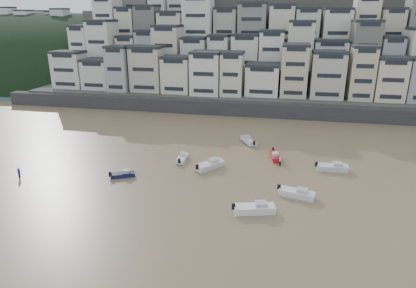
% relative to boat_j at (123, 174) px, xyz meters
% --- Properties ---
extents(ground, '(400.00, 400.00, 0.00)m').
position_rel_boat_j_xyz_m(ground, '(7.22, -22.60, -0.57)').
color(ground, '#886849').
rests_on(ground, ground).
extents(sea_strip, '(340.00, 340.00, 0.00)m').
position_rel_boat_j_xyz_m(sea_strip, '(-102.78, 122.40, -0.56)').
color(sea_strip, slate).
rests_on(sea_strip, ground).
extents(harbor_wall, '(140.00, 3.00, 3.50)m').
position_rel_boat_j_xyz_m(harbor_wall, '(17.22, 42.40, 1.18)').
color(harbor_wall, '#38383A').
rests_on(harbor_wall, ground).
extents(hillside, '(141.04, 66.00, 50.00)m').
position_rel_boat_j_xyz_m(hillside, '(21.96, 82.24, 12.44)').
color(hillside, '#4C4C47').
rests_on(hillside, ground).
extents(headland, '(216.00, 135.00, 53.33)m').
position_rel_boat_j_xyz_m(headland, '(-87.77, 112.39, -0.55)').
color(headland, black).
rests_on(headland, ground).
extents(boat_j, '(4.33, 3.06, 1.13)m').
position_rel_boat_j_xyz_m(boat_j, '(0.00, 0.00, 0.00)').
color(boat_j, '#13173C').
rests_on(boat_j, ground).
extents(boat_c, '(5.12, 5.87, 1.61)m').
position_rel_boat_j_xyz_m(boat_c, '(13.07, 6.33, 0.24)').
color(boat_c, silver).
rests_on(boat_c, ground).
extents(boat_a, '(6.26, 3.45, 1.62)m').
position_rel_boat_j_xyz_m(boat_a, '(21.82, -7.10, 0.25)').
color(boat_a, white).
rests_on(boat_a, ground).
extents(boat_e, '(2.47, 5.03, 1.31)m').
position_rel_boat_j_xyz_m(boat_e, '(23.73, 13.09, 0.09)').
color(boat_e, '#B5161B').
rests_on(boat_e, ground).
extents(boat_b, '(5.87, 3.22, 1.52)m').
position_rel_boat_j_xyz_m(boat_b, '(27.39, -1.39, 0.19)').
color(boat_b, silver).
rests_on(boat_b, ground).
extents(boat_f, '(1.67, 4.66, 1.26)m').
position_rel_boat_j_xyz_m(boat_f, '(7.51, 8.77, 0.06)').
color(boat_f, white).
rests_on(boat_f, ground).
extents(boat_d, '(5.74, 2.26, 1.53)m').
position_rel_boat_j_xyz_m(boat_d, '(33.40, 9.56, 0.20)').
color(boat_d, silver).
rests_on(boat_d, ground).
extents(boat_h, '(4.20, 5.44, 1.45)m').
position_rel_boat_j_xyz_m(boat_h, '(18.22, 20.60, 0.16)').
color(boat_h, silver).
rests_on(boat_h, ground).
extents(person_blue, '(0.44, 0.44, 1.74)m').
position_rel_boat_j_xyz_m(person_blue, '(-16.20, -3.58, 0.30)').
color(person_blue, '#2F1CD3').
rests_on(person_blue, ground).
extents(person_pink, '(0.44, 0.44, 1.74)m').
position_rel_boat_j_xyz_m(person_pink, '(24.79, 10.09, 0.30)').
color(person_pink, '#E3A0A5').
rests_on(person_pink, ground).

